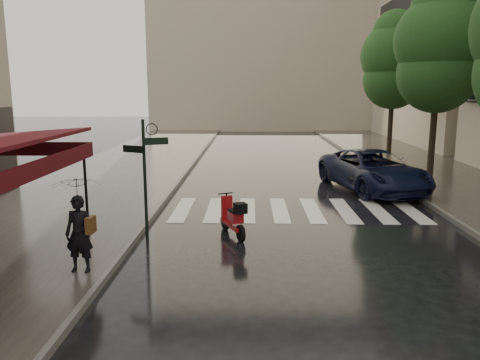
{
  "coord_description": "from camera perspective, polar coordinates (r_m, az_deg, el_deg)",
  "views": [
    {
      "loc": [
        1.49,
        -8.68,
        3.82
      ],
      "look_at": [
        1.21,
        3.84,
        1.4
      ],
      "focal_mm": 35.0,
      "sensor_mm": 36.0,
      "label": 1
    }
  ],
  "objects": [
    {
      "name": "pedestrian_with_umbrella",
      "position": [
        9.96,
        -19.26,
        -1.79
      ],
      "size": [
        1.01,
        1.02,
        2.42
      ],
      "rotation": [
        0.0,
        0.0,
        -0.07
      ],
      "color": "black",
      "rests_on": "sidewalk_near"
    },
    {
      "name": "ground",
      "position": [
        9.6,
        -7.97,
        -12.62
      ],
      "size": [
        120.0,
        120.0,
        0.0
      ],
      "primitive_type": "plane",
      "color": "black",
      "rests_on": "ground"
    },
    {
      "name": "sidewalk_near",
      "position": [
        21.85,
        -14.67,
        0.66
      ],
      "size": [
        6.0,
        60.0,
        0.12
      ],
      "primitive_type": "cube",
      "color": "#38332D",
      "rests_on": "ground"
    },
    {
      "name": "curb_far",
      "position": [
        21.84,
        17.07,
        0.57
      ],
      "size": [
        0.12,
        60.0,
        0.16
      ],
      "primitive_type": "cube",
      "color": "#595651",
      "rests_on": "ground"
    },
    {
      "name": "haussmann_far",
      "position": [
        38.18,
        25.75,
        18.07
      ],
      "size": [
        8.0,
        16.0,
        18.5
      ],
      "primitive_type": "cube",
      "color": "#BAA88E",
      "rests_on": "ground"
    },
    {
      "name": "scooter",
      "position": [
        12.38,
        -0.82,
        -4.67
      ],
      "size": [
        0.82,
        1.51,
        1.05
      ],
      "rotation": [
        0.0,
        0.0,
        0.41
      ],
      "color": "black",
      "rests_on": "ground"
    },
    {
      "name": "sidewalk_far",
      "position": [
        22.77,
        23.86,
        0.48
      ],
      "size": [
        5.5,
        60.0,
        0.12
      ],
      "primitive_type": "cube",
      "color": "#38332D",
      "rests_on": "ground"
    },
    {
      "name": "tree_far",
      "position": [
        28.92,
        18.28,
        13.64
      ],
      "size": [
        3.8,
        3.8,
        8.16
      ],
      "color": "black",
      "rests_on": "sidewalk_far"
    },
    {
      "name": "backdrop_building",
      "position": [
        47.11,
        3.25,
        18.44
      ],
      "size": [
        22.0,
        6.0,
        20.0
      ],
      "primitive_type": "cube",
      "color": "#BAA88E",
      "rests_on": "ground"
    },
    {
      "name": "curb_near",
      "position": [
        21.22,
        -6.73,
        0.69
      ],
      "size": [
        0.12,
        60.0,
        0.16
      ],
      "primitive_type": "cube",
      "color": "#595651",
      "rests_on": "ground"
    },
    {
      "name": "tree_mid",
      "position": [
        22.25,
        23.15,
        14.65
      ],
      "size": [
        3.8,
        3.8,
        8.34
      ],
      "color": "black",
      "rests_on": "sidewalk_far"
    },
    {
      "name": "parked_car",
      "position": [
        18.75,
        15.9,
        1.14
      ],
      "size": [
        3.82,
        5.98,
        1.54
      ],
      "primitive_type": "imported",
      "rotation": [
        0.0,
        0.0,
        0.25
      ],
      "color": "black",
      "rests_on": "ground"
    },
    {
      "name": "crosswalk",
      "position": [
        15.24,
        6.83,
        -3.64
      ],
      "size": [
        7.85,
        3.2,
        0.01
      ],
      "color": "silver",
      "rests_on": "ground"
    },
    {
      "name": "signpost",
      "position": [
        12.15,
        -11.52,
        1.3
      ],
      "size": [
        1.17,
        0.29,
        3.1
      ],
      "color": "black",
      "rests_on": "ground"
    }
  ]
}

